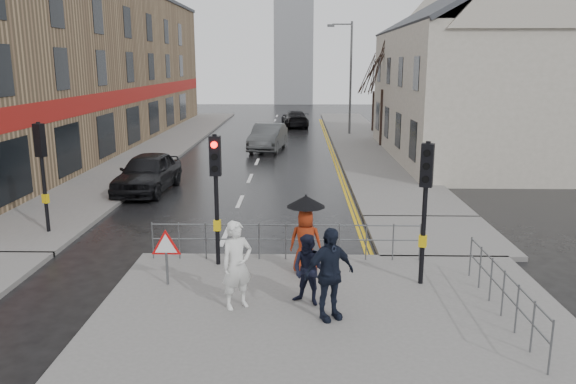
{
  "coord_description": "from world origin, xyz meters",
  "views": [
    {
      "loc": [
        2.3,
        -13.59,
        5.26
      ],
      "look_at": [
        1.97,
        2.59,
        1.52
      ],
      "focal_mm": 35.0,
      "sensor_mm": 36.0,
      "label": 1
    }
  ],
  "objects_px": {
    "pedestrian_a": "(237,265)",
    "car_parked": "(148,173)",
    "pedestrian_with_umbrella": "(306,230)",
    "pedestrian_d": "(329,274)",
    "car_mid": "(268,137)",
    "pedestrian_b": "(309,270)"
  },
  "relations": [
    {
      "from": "pedestrian_with_umbrella",
      "to": "pedestrian_d",
      "type": "xyz_separation_m",
      "value": [
        0.45,
        -2.57,
        -0.13
      ]
    },
    {
      "from": "pedestrian_a",
      "to": "car_mid",
      "type": "xyz_separation_m",
      "value": [
        -0.63,
        23.08,
        -0.29
      ]
    },
    {
      "from": "pedestrian_b",
      "to": "car_parked",
      "type": "height_order",
      "value": "pedestrian_b"
    },
    {
      "from": "car_mid",
      "to": "car_parked",
      "type": "bearing_deg",
      "value": -103.24
    },
    {
      "from": "pedestrian_with_umbrella",
      "to": "pedestrian_a",
      "type": "bearing_deg",
      "value": -125.39
    },
    {
      "from": "pedestrian_b",
      "to": "pedestrian_with_umbrella",
      "type": "height_order",
      "value": "pedestrian_with_umbrella"
    },
    {
      "from": "pedestrian_a",
      "to": "car_parked",
      "type": "relative_size",
      "value": 0.4
    },
    {
      "from": "car_mid",
      "to": "pedestrian_a",
      "type": "bearing_deg",
      "value": -80.88
    },
    {
      "from": "car_parked",
      "to": "car_mid",
      "type": "bearing_deg",
      "value": 72.75
    },
    {
      "from": "pedestrian_d",
      "to": "pedestrian_b",
      "type": "bearing_deg",
      "value": 91.35
    },
    {
      "from": "pedestrian_b",
      "to": "pedestrian_with_umbrella",
      "type": "xyz_separation_m",
      "value": [
        -0.05,
        1.86,
        0.32
      ]
    },
    {
      "from": "pedestrian_with_umbrella",
      "to": "car_parked",
      "type": "relative_size",
      "value": 0.42
    },
    {
      "from": "pedestrian_with_umbrella",
      "to": "pedestrian_b",
      "type": "bearing_deg",
      "value": -88.6
    },
    {
      "from": "pedestrian_d",
      "to": "car_parked",
      "type": "xyz_separation_m",
      "value": [
        -6.91,
        12.08,
        -0.3
      ]
    },
    {
      "from": "pedestrian_b",
      "to": "car_parked",
      "type": "bearing_deg",
      "value": 146.37
    },
    {
      "from": "car_parked",
      "to": "pedestrian_a",
      "type": "bearing_deg",
      "value": -63.13
    },
    {
      "from": "pedestrian_with_umbrella",
      "to": "car_mid",
      "type": "distance_m",
      "value": 21.11
    },
    {
      "from": "pedestrian_d",
      "to": "car_mid",
      "type": "xyz_separation_m",
      "value": [
        -2.55,
        23.57,
        -0.3
      ]
    },
    {
      "from": "car_parked",
      "to": "car_mid",
      "type": "relative_size",
      "value": 0.98
    },
    {
      "from": "pedestrian_a",
      "to": "car_mid",
      "type": "distance_m",
      "value": 23.09
    },
    {
      "from": "car_parked",
      "to": "car_mid",
      "type": "xyz_separation_m",
      "value": [
        4.37,
        11.49,
        -0.01
      ]
    },
    {
      "from": "pedestrian_a",
      "to": "pedestrian_with_umbrella",
      "type": "bearing_deg",
      "value": 22.37
    }
  ]
}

